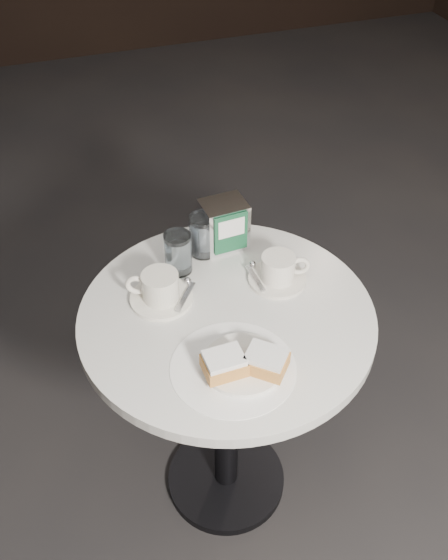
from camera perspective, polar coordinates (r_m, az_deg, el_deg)
ground at (r=2.06m, az=0.19°, el=-17.86°), size 7.00×7.00×0.00m
cafe_table at (r=1.61m, az=0.23°, el=-7.98°), size 0.70×0.70×0.74m
sugar_spill at (r=1.35m, az=0.83°, el=-8.00°), size 0.31×0.31×0.00m
beignet_plate at (r=1.33m, az=1.86°, el=-7.60°), size 0.22×0.22×0.06m
coffee_cup_left at (r=1.48m, az=-5.86°, el=-0.85°), size 0.20×0.20×0.08m
coffee_cup_right at (r=1.53m, az=4.99°, el=0.87°), size 0.17×0.17×0.07m
water_glass_left at (r=1.55m, az=-4.22°, el=2.45°), size 0.08×0.08×0.11m
water_glass_right at (r=1.60m, az=-1.95°, el=4.07°), size 0.09×0.09×0.11m
napkin_dispenser at (r=1.61m, az=-0.00°, el=5.08°), size 0.12×0.10×0.13m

